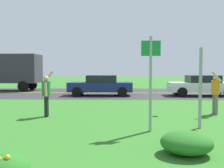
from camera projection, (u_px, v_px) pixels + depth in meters
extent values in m
plane|color=#2D6B23|center=(163.00, 113.00, 10.43)|extent=(120.00, 120.00, 0.00)
cube|color=#2D2D30|center=(142.00, 93.00, 19.49)|extent=(120.00, 9.16, 0.01)
cube|color=yellow|center=(142.00, 93.00, 19.49)|extent=(120.00, 0.16, 0.00)
ellipsoid|color=#23661E|center=(187.00, 143.00, 5.26)|extent=(1.13, 0.98, 0.50)
sphere|color=gold|center=(178.00, 138.00, 5.48)|extent=(0.06, 0.06, 0.06)
sphere|color=gold|center=(197.00, 130.00, 5.57)|extent=(0.05, 0.05, 0.05)
sphere|color=gold|center=(180.00, 136.00, 5.22)|extent=(0.05, 0.05, 0.05)
sphere|color=gold|center=(192.00, 137.00, 5.10)|extent=(0.07, 0.07, 0.07)
sphere|color=gold|center=(8.00, 157.00, 3.53)|extent=(0.08, 0.08, 0.08)
cube|color=#93969B|center=(150.00, 84.00, 7.17)|extent=(0.07, 0.10, 2.79)
cube|color=#197F38|center=(151.00, 48.00, 7.08)|extent=(0.56, 0.03, 0.44)
cube|color=#93969B|center=(200.00, 88.00, 7.56)|extent=(0.07, 0.10, 2.50)
cylinder|color=#287038|center=(46.00, 89.00, 9.48)|extent=(0.34, 0.34, 0.57)
sphere|color=tan|center=(46.00, 79.00, 9.46)|extent=(0.21, 0.21, 0.21)
cylinder|color=black|center=(47.00, 106.00, 9.60)|extent=(0.14, 0.14, 0.81)
cylinder|color=black|center=(46.00, 107.00, 9.43)|extent=(0.14, 0.14, 0.81)
cylinder|color=tan|center=(49.00, 77.00, 9.66)|extent=(0.41, 0.13, 0.48)
cylinder|color=tan|center=(46.00, 89.00, 9.29)|extent=(0.12, 0.10, 0.54)
cylinder|color=orange|center=(216.00, 87.00, 9.98)|extent=(0.34, 0.34, 0.58)
sphere|color=tan|center=(216.00, 78.00, 9.95)|extent=(0.21, 0.21, 0.21)
cylinder|color=#726B5B|center=(216.00, 105.00, 9.93)|extent=(0.14, 0.14, 0.82)
cylinder|color=#726B5B|center=(214.00, 104.00, 10.10)|extent=(0.14, 0.14, 0.82)
cylinder|color=tan|center=(216.00, 76.00, 9.75)|extent=(0.44, 0.13, 0.46)
cylinder|color=tan|center=(213.00, 87.00, 10.17)|extent=(0.12, 0.10, 0.55)
cylinder|color=#ADD6E5|center=(169.00, 86.00, 10.05)|extent=(0.28, 0.28, 0.12)
torus|color=#ADD6E5|center=(169.00, 86.00, 10.05)|extent=(0.28, 0.27, 0.13)
cube|color=silver|center=(201.00, 87.00, 17.29)|extent=(4.50, 1.82, 0.66)
cube|color=black|center=(203.00, 79.00, 17.25)|extent=(2.10, 1.64, 0.52)
cylinder|color=black|center=(182.00, 92.00, 16.46)|extent=(0.66, 0.22, 0.66)
cylinder|color=black|center=(176.00, 90.00, 18.24)|extent=(0.66, 0.22, 0.66)
cylinder|color=black|center=(218.00, 90.00, 18.15)|extent=(0.66, 0.22, 0.66)
cube|color=navy|center=(100.00, 87.00, 17.49)|extent=(4.50, 1.82, 0.66)
cube|color=black|center=(102.00, 79.00, 17.45)|extent=(2.10, 1.64, 0.52)
cylinder|color=black|center=(77.00, 92.00, 16.66)|extent=(0.66, 0.22, 0.66)
cylinder|color=black|center=(81.00, 90.00, 18.43)|extent=(0.66, 0.22, 0.66)
cylinder|color=black|center=(122.00, 92.00, 16.57)|extent=(0.66, 0.22, 0.66)
cylinder|color=black|center=(122.00, 90.00, 18.35)|extent=(0.66, 0.22, 0.66)
cube|color=#333338|center=(13.00, 69.00, 21.75)|extent=(4.60, 2.30, 2.50)
cylinder|color=black|center=(23.00, 86.00, 20.70)|extent=(0.88, 0.26, 0.88)
cylinder|color=black|center=(32.00, 85.00, 22.90)|extent=(0.88, 0.26, 0.88)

